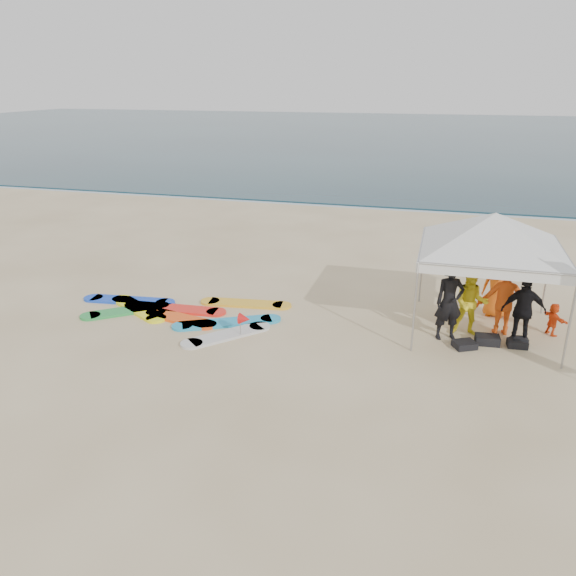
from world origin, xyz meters
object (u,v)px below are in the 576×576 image
Objects in this scene: canopy_tent at (496,213)px; marker_pennant at (245,319)px; person_orange_a at (504,296)px; person_black_b at (524,310)px; surfboard_spread at (181,313)px; person_yellow at (471,303)px; person_seated at (553,319)px; person_orange_b at (497,288)px; person_black_a at (449,302)px.

canopy_tent is 7.24× the size of marker_pennant.
marker_pennant is at bearing 15.11° from person_orange_a.
person_black_b is 0.31× the size of surfboard_spread.
person_seated is (2.02, 0.56, -0.43)m from person_yellow.
person_yellow is at bearing 72.89° from person_orange_b.
person_yellow reaches higher than surfboard_spread.
surfboard_spread is at bearing 0.62° from person_black_b.
person_yellow is at bearing 19.96° from person_orange_a.
marker_pennant is (-6.02, -3.10, -0.31)m from person_orange_b.
person_black_a reaches higher than person_orange_b.
person_black_b is at bearing -9.83° from person_yellow.
person_seated is (1.30, -0.88, -0.39)m from person_orange_b.
person_seated is at bearing 14.59° from person_yellow.
person_yellow is 0.99× the size of person_black_b.
person_yellow is at bearing -134.51° from canopy_tent.
person_orange_b is 2.52m from canopy_tent.
marker_pennant is at bearing -22.99° from surfboard_spread.
person_orange_b is at bearing 22.76° from person_seated.
person_orange_a is 6.43m from marker_pennant.
person_orange_a reaches higher than person_yellow.
person_black_a is 0.42× the size of canopy_tent.
person_orange_b is at bearing -76.75° from person_black_b.
person_seated is (0.82, 0.75, -0.44)m from person_black_b.
person_orange_b is at bearing 71.07° from canopy_tent.
canopy_tent reaches higher than person_yellow.
person_yellow is at bearing 12.26° from person_black_a.
canopy_tent is (0.86, 0.70, 2.08)m from person_black_a.
canopy_tent is at bearing 44.57° from person_yellow.
person_yellow is (0.52, 0.35, -0.11)m from person_black_a.
person_yellow is 0.87m from person_orange_a.
person_seated is at bearing 7.14° from canopy_tent.
person_black_a reaches higher than surfboard_spread.
person_black_a is 7.05m from surfboard_spread.
canopy_tent reaches higher than person_black_b.
canopy_tent reaches higher than surfboard_spread.
surfboard_spread is at bearing 24.18° from person_orange_b.
person_orange_b is (-0.07, 1.11, -0.18)m from person_orange_a.
canopy_tent is 0.83× the size of surfboard_spread.
surfboard_spread is at bearing 4.33° from person_orange_a.
person_black_a reaches higher than person_black_b.
canopy_tent reaches higher than person_seated.
person_seated reaches higher than marker_pennant.
person_black_a is at bearing -146.70° from person_yellow.
person_orange_b is 8.53m from surfboard_spread.
person_black_b is at bearing 124.57° from person_orange_a.
marker_pennant is at bearing 9.80° from person_black_b.
person_black_b reaches higher than person_yellow.
person_black_a is 2.18m from person_orange_b.
person_orange_a is at bearing 7.31° from surfboard_spread.
person_black_b is at bearing -32.35° from canopy_tent.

